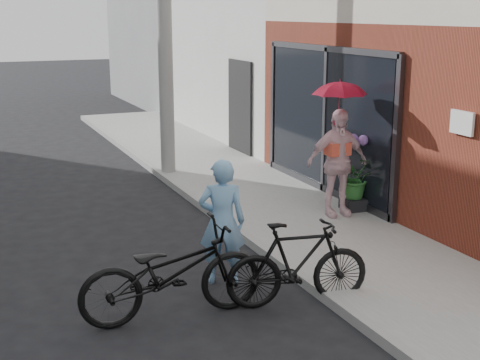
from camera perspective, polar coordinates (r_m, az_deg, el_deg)
ground at (r=7.58m, az=-0.08°, el=-10.62°), size 80.00×80.00×0.00m
sidewalk at (r=10.11m, az=6.31°, el=-3.87°), size 2.20×24.00×0.12m
curb at (r=9.61m, az=0.28°, el=-4.76°), size 0.12×24.00×0.12m
east_building_far at (r=24.43m, az=0.37°, el=14.94°), size 8.00×8.00×7.00m
officer at (r=7.92m, az=-1.54°, el=-3.59°), size 0.65×0.55×1.53m
bike_left at (r=7.12m, az=-5.85°, el=-7.85°), size 2.00×0.77×1.04m
bike_right at (r=7.44m, az=4.95°, el=-7.12°), size 1.68×0.76×0.97m
kimono_woman at (r=10.27m, az=8.28°, el=1.47°), size 1.01×0.52×1.65m
parasol at (r=10.08m, az=8.52°, el=7.96°), size 0.78×0.78×0.68m
planter at (r=10.77m, az=9.70°, el=-2.00°), size 0.40×0.40×0.19m
potted_plant at (r=10.66m, az=9.80°, el=0.22°), size 0.60×0.52×0.67m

